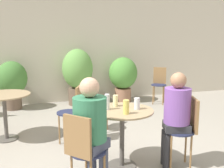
# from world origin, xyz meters

# --- Properties ---
(ground_plane) EXTENTS (20.00, 20.00, 0.00)m
(ground_plane) POSITION_xyz_m (0.00, 0.00, 0.00)
(ground_plane) COLOR gray
(storefront_wall) EXTENTS (10.00, 0.06, 3.00)m
(storefront_wall) POSITION_xyz_m (0.00, 3.67, 1.50)
(storefront_wall) COLOR beige
(storefront_wall) RESTS_ON ground_plane
(cafe_table_near) EXTENTS (0.76, 0.76, 0.73)m
(cafe_table_near) POSITION_xyz_m (0.04, 0.01, 0.58)
(cafe_table_near) COLOR #514C47
(cafe_table_near) RESTS_ON ground_plane
(cafe_table_far) EXTENTS (0.80, 0.80, 0.73)m
(cafe_table_far) POSITION_xyz_m (-1.40, 1.41, 0.59)
(cafe_table_far) COLOR #514C47
(cafe_table_far) RESTS_ON ground_plane
(bistro_chair_0) EXTENTS (0.42, 0.42, 0.88)m
(bistro_chair_0) POSITION_xyz_m (-0.55, -0.51, 0.54)
(bistro_chair_0) COLOR #232847
(bistro_chair_0) RESTS_ON ground_plane
(bistro_chair_1) EXTENTS (0.40, 0.39, 0.88)m
(bistro_chair_1) POSITION_xyz_m (0.79, -0.25, 0.54)
(bistro_chair_1) COLOR #232847
(bistro_chair_1) RESTS_ON ground_plane
(bistro_chair_2) EXTENTS (0.42, 0.42, 0.88)m
(bistro_chair_2) POSITION_xyz_m (0.03, 1.42, 0.54)
(bistro_chair_2) COLOR #232847
(bistro_chair_2) RESTS_ON ground_plane
(bistro_chair_4) EXTENTS (0.41, 0.40, 0.88)m
(bistro_chair_4) POSITION_xyz_m (-0.39, 0.97, 0.54)
(bistro_chair_4) COLOR #232847
(bistro_chair_4) RESTS_ON ground_plane
(bistro_chair_5) EXTENTS (0.41, 0.42, 0.88)m
(bistro_chair_5) POSITION_xyz_m (2.04, 2.80, 0.54)
(bistro_chair_5) COLOR #232847
(bistro_chair_5) RESTS_ON ground_plane
(seated_person_0) EXTENTS (0.43, 0.43, 1.21)m
(seated_person_0) POSITION_xyz_m (-0.45, -0.42, 0.73)
(seated_person_0) COLOR #42475B
(seated_person_0) RESTS_ON ground_plane
(seated_person_1) EXTENTS (0.37, 0.35, 1.19)m
(seated_person_1) POSITION_xyz_m (0.66, -0.20, 0.72)
(seated_person_1) COLOR #2D2D33
(seated_person_1) RESTS_ON ground_plane
(beer_glass_0) EXTENTS (0.06, 0.06, 0.19)m
(beer_glass_0) POSITION_xyz_m (-0.13, 0.07, 0.83)
(beer_glass_0) COLOR silver
(beer_glass_0) RESTS_ON cafe_table_near
(beer_glass_1) EXTENTS (0.07, 0.07, 0.16)m
(beer_glass_1) POSITION_xyz_m (0.02, -0.17, 0.81)
(beer_glass_1) COLOR #DBC65B
(beer_glass_1) RESTS_ON cafe_table_near
(beer_glass_2) EXTENTS (0.07, 0.07, 0.14)m
(beer_glass_2) POSITION_xyz_m (0.22, -0.02, 0.80)
(beer_glass_2) COLOR silver
(beer_glass_2) RESTS_ON cafe_table_near
(beer_glass_3) EXTENTS (0.06, 0.06, 0.15)m
(beer_glass_3) POSITION_xyz_m (0.02, 0.19, 0.80)
(beer_glass_3) COLOR beige
(beer_glass_3) RESTS_ON cafe_table_near
(potted_plant_0) EXTENTS (0.67, 0.67, 1.09)m
(potted_plant_0) POSITION_xyz_m (-1.37, 3.29, 0.65)
(potted_plant_0) COLOR brown
(potted_plant_0) RESTS_ON ground_plane
(potted_plant_1) EXTENTS (0.73, 0.73, 1.34)m
(potted_plant_1) POSITION_xyz_m (0.11, 3.27, 0.77)
(potted_plant_1) COLOR brown
(potted_plant_1) RESTS_ON ground_plane
(potted_plant_2) EXTENTS (0.72, 0.72, 1.12)m
(potted_plant_2) POSITION_xyz_m (1.25, 3.23, 0.66)
(potted_plant_2) COLOR #93664C
(potted_plant_2) RESTS_ON ground_plane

